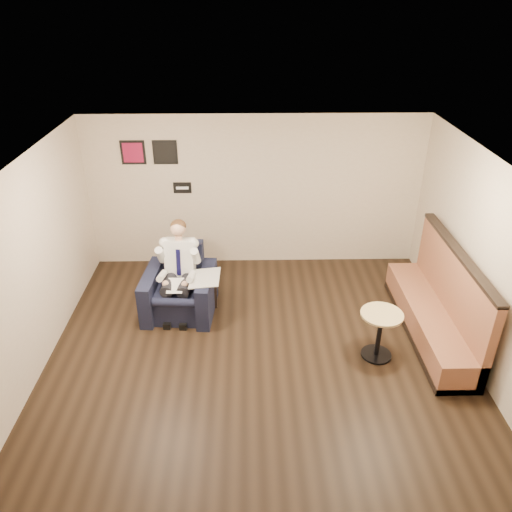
{
  "coord_description": "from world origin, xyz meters",
  "views": [
    {
      "loc": [
        -0.15,
        -5.42,
        4.7
      ],
      "look_at": [
        -0.02,
        1.2,
        1.08
      ],
      "focal_mm": 35.0,
      "sensor_mm": 36.0,
      "label": 1
    }
  ],
  "objects_px": {
    "green_folder": "(197,274)",
    "smartphone": "(203,269)",
    "armchair": "(179,284)",
    "coffee_mug": "(211,267)",
    "banquette": "(434,295)",
    "seated_man": "(176,278)",
    "cafe_table": "(379,335)",
    "side_table": "(200,287)"
  },
  "relations": [
    {
      "from": "coffee_mug",
      "to": "side_table",
      "type": "bearing_deg",
      "value": -145.58
    },
    {
      "from": "armchair",
      "to": "green_folder",
      "type": "distance_m",
      "value": 0.42
    },
    {
      "from": "smartphone",
      "to": "cafe_table",
      "type": "height_order",
      "value": "cafe_table"
    },
    {
      "from": "green_folder",
      "to": "cafe_table",
      "type": "distance_m",
      "value": 3.06
    },
    {
      "from": "coffee_mug",
      "to": "banquette",
      "type": "xyz_separation_m",
      "value": [
        3.35,
        -1.13,
        0.15
      ]
    },
    {
      "from": "seated_man",
      "to": "green_folder",
      "type": "xyz_separation_m",
      "value": [
        0.27,
        0.47,
        -0.23
      ]
    },
    {
      "from": "seated_man",
      "to": "coffee_mug",
      "type": "distance_m",
      "value": 0.81
    },
    {
      "from": "green_folder",
      "to": "seated_man",
      "type": "bearing_deg",
      "value": -120.0
    },
    {
      "from": "coffee_mug",
      "to": "armchair",
      "type": "bearing_deg",
      "value": -135.02
    },
    {
      "from": "smartphone",
      "to": "cafe_table",
      "type": "bearing_deg",
      "value": -23.87
    },
    {
      "from": "side_table",
      "to": "cafe_table",
      "type": "bearing_deg",
      "value": -29.85
    },
    {
      "from": "smartphone",
      "to": "banquette",
      "type": "distance_m",
      "value": 3.68
    },
    {
      "from": "cafe_table",
      "to": "coffee_mug",
      "type": "bearing_deg",
      "value": 146.04
    },
    {
      "from": "side_table",
      "to": "green_folder",
      "type": "distance_m",
      "value": 0.25
    },
    {
      "from": "seated_man",
      "to": "coffee_mug",
      "type": "xyz_separation_m",
      "value": [
        0.5,
        0.62,
        -0.18
      ]
    },
    {
      "from": "green_folder",
      "to": "banquette",
      "type": "height_order",
      "value": "banquette"
    },
    {
      "from": "seated_man",
      "to": "side_table",
      "type": "relative_size",
      "value": 2.41
    },
    {
      "from": "armchair",
      "to": "coffee_mug",
      "type": "xyz_separation_m",
      "value": [
        0.48,
        0.48,
        0.01
      ]
    },
    {
      "from": "green_folder",
      "to": "smartphone",
      "type": "xyz_separation_m",
      "value": [
        0.08,
        0.2,
        -0.0
      ]
    },
    {
      "from": "coffee_mug",
      "to": "banquette",
      "type": "bearing_deg",
      "value": -18.66
    },
    {
      "from": "seated_man",
      "to": "cafe_table",
      "type": "height_order",
      "value": "seated_man"
    },
    {
      "from": "smartphone",
      "to": "green_folder",
      "type": "bearing_deg",
      "value": -103.96
    },
    {
      "from": "banquette",
      "to": "cafe_table",
      "type": "relative_size",
      "value": 3.66
    },
    {
      "from": "smartphone",
      "to": "seated_man",
      "type": "bearing_deg",
      "value": -108.81
    },
    {
      "from": "seated_man",
      "to": "coffee_mug",
      "type": "relative_size",
      "value": 13.98
    },
    {
      "from": "coffee_mug",
      "to": "seated_man",
      "type": "bearing_deg",
      "value": -128.55
    },
    {
      "from": "coffee_mug",
      "to": "green_folder",
      "type": "bearing_deg",
      "value": -145.58
    },
    {
      "from": "side_table",
      "to": "seated_man",
      "type": "bearing_deg",
      "value": -121.68
    },
    {
      "from": "side_table",
      "to": "banquette",
      "type": "xyz_separation_m",
      "value": [
        3.54,
        -1.0,
        0.44
      ]
    },
    {
      "from": "green_folder",
      "to": "smartphone",
      "type": "distance_m",
      "value": 0.21
    },
    {
      "from": "armchair",
      "to": "banquette",
      "type": "relative_size",
      "value": 0.4
    },
    {
      "from": "green_folder",
      "to": "cafe_table",
      "type": "height_order",
      "value": "cafe_table"
    },
    {
      "from": "seated_man",
      "to": "green_folder",
      "type": "height_order",
      "value": "seated_man"
    },
    {
      "from": "side_table",
      "to": "coffee_mug",
      "type": "relative_size",
      "value": 5.79
    },
    {
      "from": "coffee_mug",
      "to": "banquette",
      "type": "distance_m",
      "value": 3.53
    },
    {
      "from": "green_folder",
      "to": "smartphone",
      "type": "bearing_deg",
      "value": 66.77
    },
    {
      "from": "armchair",
      "to": "coffee_mug",
      "type": "bearing_deg",
      "value": 49.3
    },
    {
      "from": "banquette",
      "to": "smartphone",
      "type": "bearing_deg",
      "value": 161.43
    },
    {
      "from": "seated_man",
      "to": "banquette",
      "type": "height_order",
      "value": "seated_man"
    },
    {
      "from": "armchair",
      "to": "green_folder",
      "type": "xyz_separation_m",
      "value": [
        0.26,
        0.33,
        -0.03
      ]
    },
    {
      "from": "armchair",
      "to": "seated_man",
      "type": "bearing_deg",
      "value": -90.0
    },
    {
      "from": "side_table",
      "to": "green_folder",
      "type": "relative_size",
      "value": 1.22
    }
  ]
}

